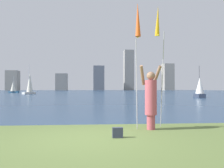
% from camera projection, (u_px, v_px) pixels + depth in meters
% --- Properties ---
extents(ground, '(120.00, 138.00, 0.12)m').
position_uv_depth(ground, '(92.00, 93.00, 56.64)').
color(ground, '#5B7038').
extents(person, '(0.71, 0.52, 1.93)m').
position_uv_depth(person, '(151.00, 98.00, 7.14)').
color(person, '#B24C59').
rests_on(person, ground).
extents(kite_flag_left, '(0.16, 0.46, 3.79)m').
position_uv_depth(kite_flag_left, '(138.00, 23.00, 7.09)').
color(kite_flag_left, '#B2B2B7').
rests_on(kite_flag_left, ground).
extents(kite_flag_right, '(0.16, 0.87, 3.93)m').
position_uv_depth(kite_flag_right, '(158.00, 25.00, 7.84)').
color(kite_flag_right, '#B2B2B7').
rests_on(kite_flag_right, ground).
extents(bag, '(0.26, 0.13, 0.25)m').
position_uv_depth(bag, '(118.00, 133.00, 5.95)').
color(bag, '#33384C').
rests_on(bag, ground).
extents(sailboat_0, '(2.58, 1.47, 4.09)m').
position_uv_depth(sailboat_0, '(13.00, 87.00, 58.58)').
color(sailboat_0, '#2D6084').
rests_on(sailboat_0, ground).
extents(sailboat_1, '(1.14, 2.16, 4.01)m').
position_uv_depth(sailboat_1, '(200.00, 89.00, 29.84)').
color(sailboat_1, '#333D51').
rests_on(sailboat_1, ground).
extents(sailboat_5, '(2.37, 2.44, 5.72)m').
position_uv_depth(sailboat_5, '(30.00, 84.00, 46.38)').
color(sailboat_5, silver).
rests_on(sailboat_5, ground).
extents(skyline_tower_0, '(5.29, 5.22, 9.14)m').
position_uv_depth(skyline_tower_0, '(13.00, 81.00, 109.91)').
color(skyline_tower_0, gray).
rests_on(skyline_tower_0, ground).
extents(skyline_tower_1, '(5.42, 3.50, 7.91)m').
position_uv_depth(skyline_tower_1, '(62.00, 82.00, 111.72)').
color(skyline_tower_1, gray).
rests_on(skyline_tower_1, ground).
extents(skyline_tower_2, '(5.12, 7.41, 11.59)m').
position_uv_depth(skyline_tower_2, '(99.00, 78.00, 114.28)').
color(skyline_tower_2, slate).
rests_on(skyline_tower_2, ground).
extents(skyline_tower_3, '(4.65, 5.87, 19.95)m').
position_uv_depth(skyline_tower_3, '(129.00, 70.00, 119.50)').
color(skyline_tower_3, gray).
rests_on(skyline_tower_3, ground).
extents(skyline_tower_4, '(4.91, 6.07, 12.94)m').
position_uv_depth(skyline_tower_4, '(168.00, 77.00, 117.18)').
color(skyline_tower_4, gray).
rests_on(skyline_tower_4, ground).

